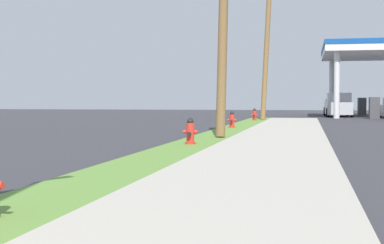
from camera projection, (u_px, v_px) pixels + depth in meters
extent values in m
cylinder|color=red|center=(190.00, 143.00, 16.20)|extent=(0.29, 0.29, 0.06)
cylinder|color=red|center=(190.00, 133.00, 16.19)|extent=(0.22, 0.22, 0.60)
sphere|color=black|center=(190.00, 122.00, 16.18)|extent=(0.19, 0.19, 0.19)
cylinder|color=black|center=(190.00, 119.00, 16.18)|extent=(0.06, 0.06, 0.05)
cylinder|color=red|center=(185.00, 132.00, 16.22)|extent=(0.10, 0.09, 0.09)
cylinder|color=red|center=(196.00, 132.00, 16.16)|extent=(0.10, 0.09, 0.09)
cylinder|color=black|center=(189.00, 134.00, 16.03)|extent=(0.11, 0.12, 0.11)
cylinder|color=red|center=(232.00, 127.00, 25.94)|extent=(0.29, 0.29, 0.06)
cylinder|color=red|center=(232.00, 121.00, 25.93)|extent=(0.22, 0.22, 0.60)
sphere|color=black|center=(232.00, 114.00, 25.92)|extent=(0.19, 0.19, 0.19)
cylinder|color=black|center=(232.00, 112.00, 25.92)|extent=(0.06, 0.06, 0.05)
cylinder|color=red|center=(228.00, 120.00, 25.96)|extent=(0.10, 0.09, 0.09)
cylinder|color=red|center=(235.00, 120.00, 25.90)|extent=(0.10, 0.09, 0.09)
cylinder|color=black|center=(231.00, 121.00, 25.77)|extent=(0.11, 0.12, 0.11)
cylinder|color=red|center=(254.00, 120.00, 35.48)|extent=(0.29, 0.29, 0.06)
cylinder|color=red|center=(254.00, 115.00, 35.47)|extent=(0.22, 0.22, 0.60)
sphere|color=black|center=(254.00, 110.00, 35.46)|extent=(0.19, 0.19, 0.19)
cylinder|color=black|center=(254.00, 109.00, 35.46)|extent=(0.06, 0.06, 0.05)
cylinder|color=red|center=(252.00, 115.00, 35.50)|extent=(0.10, 0.09, 0.09)
cylinder|color=red|center=(257.00, 115.00, 35.44)|extent=(0.10, 0.09, 0.09)
cylinder|color=black|center=(254.00, 116.00, 35.30)|extent=(0.11, 0.12, 0.11)
cylinder|color=brown|center=(223.00, 6.00, 19.47)|extent=(0.36, 1.44, 8.89)
cylinder|color=olive|center=(267.00, 46.00, 36.88)|extent=(0.87, 0.82, 9.45)
cylinder|color=silver|center=(337.00, 85.00, 42.70)|extent=(0.44, 0.44, 5.00)
cylinder|color=silver|center=(332.00, 88.00, 52.40)|extent=(0.44, 0.44, 5.00)
cube|color=white|center=(368.00, 53.00, 46.91)|extent=(7.20, 11.71, 0.50)
cube|color=#144C9E|center=(368.00, 48.00, 46.89)|extent=(7.30, 11.81, 0.36)
cube|color=#47474C|center=(374.00, 108.00, 42.23)|extent=(0.70, 1.10, 1.60)
cube|color=#47474C|center=(362.00, 107.00, 51.93)|extent=(0.70, 1.10, 1.60)
cylinder|color=black|center=(380.00, 114.00, 45.17)|extent=(0.23, 0.60, 0.60)
cube|color=#BCBCC1|center=(338.00, 108.00, 47.66)|extent=(2.11, 5.44, 1.00)
cube|color=#BCBCC1|center=(339.00, 98.00, 46.67)|extent=(1.88, 2.09, 0.76)
cube|color=#BCBCC1|center=(337.00, 101.00, 48.81)|extent=(1.94, 2.95, 0.24)
cylinder|color=black|center=(352.00, 113.00, 45.39)|extent=(0.23, 0.76, 0.76)
cylinder|color=black|center=(328.00, 113.00, 45.73)|extent=(0.23, 0.76, 0.76)
cylinder|color=black|center=(347.00, 112.00, 49.62)|extent=(0.23, 0.76, 0.76)
cylinder|color=black|center=(325.00, 112.00, 49.96)|extent=(0.23, 0.76, 0.76)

